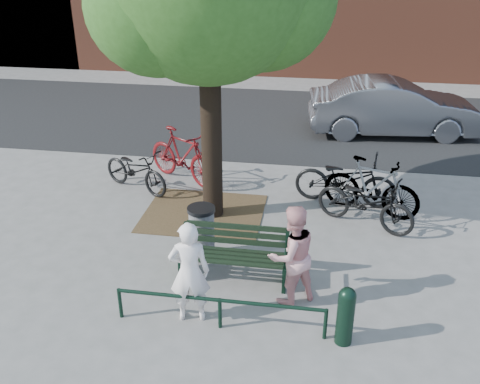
% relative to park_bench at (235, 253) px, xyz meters
% --- Properties ---
extents(ground, '(90.00, 90.00, 0.00)m').
position_rel_park_bench_xyz_m(ground, '(0.00, -0.08, -0.48)').
color(ground, gray).
rests_on(ground, ground).
extents(dirt_pit, '(2.40, 2.00, 0.02)m').
position_rel_park_bench_xyz_m(dirt_pit, '(-1.00, 2.12, -0.47)').
color(dirt_pit, brown).
rests_on(dirt_pit, ground).
extents(road, '(40.00, 7.00, 0.01)m').
position_rel_park_bench_xyz_m(road, '(0.00, 8.42, -0.47)').
color(road, black).
rests_on(road, ground).
extents(park_bench, '(1.74, 0.54, 0.97)m').
position_rel_park_bench_xyz_m(park_bench, '(0.00, 0.00, 0.00)').
color(park_bench, black).
rests_on(park_bench, ground).
extents(guard_railing, '(3.06, 0.06, 0.51)m').
position_rel_park_bench_xyz_m(guard_railing, '(0.00, -1.28, -0.08)').
color(guard_railing, black).
rests_on(guard_railing, ground).
extents(person_left, '(0.65, 0.49, 1.61)m').
position_rel_park_bench_xyz_m(person_left, '(-0.46, -1.13, 0.33)').
color(person_left, white).
rests_on(person_left, ground).
extents(person_right, '(1.00, 0.95, 1.62)m').
position_rel_park_bench_xyz_m(person_right, '(0.95, -0.46, 0.33)').
color(person_right, pink).
rests_on(person_right, ground).
extents(bollard, '(0.24, 0.24, 0.91)m').
position_rel_park_bench_xyz_m(bollard, '(1.76, -1.31, 0.01)').
color(bollard, black).
rests_on(bollard, ground).
extents(litter_bin, '(0.48, 0.48, 0.98)m').
position_rel_park_bench_xyz_m(litter_bin, '(-0.66, 0.52, 0.02)').
color(litter_bin, gray).
rests_on(litter_bin, ground).
extents(bicycle_a, '(1.92, 1.41, 0.96)m').
position_rel_park_bench_xyz_m(bicycle_a, '(-2.72, 3.00, 0.00)').
color(bicycle_a, black).
rests_on(bicycle_a, ground).
extents(bicycle_b, '(2.08, 1.58, 1.25)m').
position_rel_park_bench_xyz_m(bicycle_b, '(-1.81, 3.63, 0.14)').
color(bicycle_b, '#5B0D0F').
rests_on(bicycle_b, ground).
extents(bicycle_c, '(2.19, 1.02, 1.11)m').
position_rel_park_bench_xyz_m(bicycle_c, '(1.83, 3.05, 0.07)').
color(bicycle_c, black).
rests_on(bicycle_c, ground).
extents(bicycle_d, '(2.04, 1.20, 1.18)m').
position_rel_park_bench_xyz_m(bicycle_d, '(2.34, 2.68, 0.11)').
color(bicycle_d, gray).
rests_on(bicycle_d, ground).
extents(bicycle_e, '(2.08, 1.48, 1.04)m').
position_rel_park_bench_xyz_m(bicycle_e, '(2.20, 2.12, 0.04)').
color(bicycle_e, black).
rests_on(bicycle_e, ground).
extents(parked_car, '(4.82, 2.10, 1.54)m').
position_rel_park_bench_xyz_m(parked_car, '(3.23, 7.71, 0.29)').
color(parked_car, slate).
rests_on(parked_car, ground).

